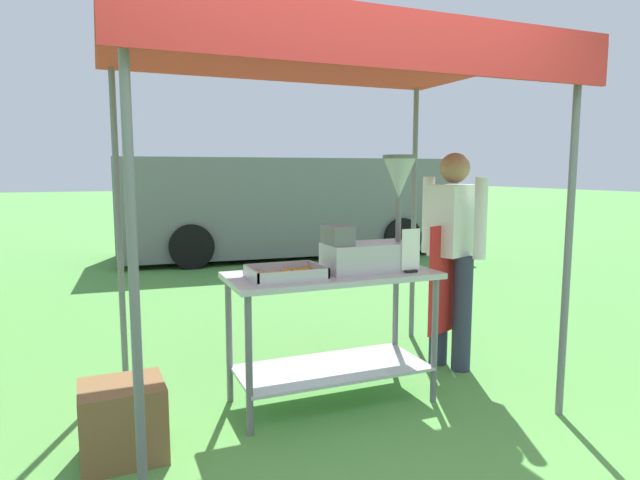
{
  "coord_description": "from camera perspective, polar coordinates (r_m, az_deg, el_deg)",
  "views": [
    {
      "loc": [
        -1.11,
        -2.22,
        1.48
      ],
      "look_at": [
        0.22,
        1.05,
        1.03
      ],
      "focal_mm": 30.36,
      "sensor_mm": 36.0,
      "label": 1
    }
  ],
  "objects": [
    {
      "name": "menu_sign",
      "position": [
        3.44,
        9.53,
        -1.41
      ],
      "size": [
        0.13,
        0.05,
        0.27
      ],
      "color": "black",
      "rests_on": "donut_cart"
    },
    {
      "name": "van_grey",
      "position": [
        9.64,
        -3.34,
        3.7
      ],
      "size": [
        5.83,
        2.38,
        1.69
      ],
      "color": "slate",
      "rests_on": "ground"
    },
    {
      "name": "donut_tray",
      "position": [
        3.23,
        -3.62,
        -3.66
      ],
      "size": [
        0.44,
        0.33,
        0.07
      ],
      "color": "#B7B7BC",
      "rests_on": "donut_cart"
    },
    {
      "name": "donut_fryer",
      "position": [
        3.46,
        5.71,
        0.73
      ],
      "size": [
        0.61,
        0.28,
        0.74
      ],
      "color": "#B7B7BC",
      "rests_on": "donut_cart"
    },
    {
      "name": "vendor",
      "position": [
        4.12,
        13.73,
        -0.95
      ],
      "size": [
        0.46,
        0.52,
        1.61
      ],
      "color": "#2D3347",
      "rests_on": "ground"
    },
    {
      "name": "supply_crate",
      "position": [
        3.11,
        -20.06,
        -17.48
      ],
      "size": [
        0.43,
        0.38,
        0.4
      ],
      "color": "brown",
      "rests_on": "ground"
    },
    {
      "name": "donut_cart",
      "position": [
        3.45,
        1.26,
        -7.32
      ],
      "size": [
        1.32,
        0.59,
        0.84
      ],
      "color": "#B7B7BC",
      "rests_on": "ground"
    },
    {
      "name": "ground_plane",
      "position": [
        8.42,
        -14.28,
        -3.06
      ],
      "size": [
        70.0,
        70.0,
        0.0
      ],
      "primitive_type": "plane",
      "color": "#519342"
    },
    {
      "name": "stall_canopy",
      "position": [
        3.49,
        0.65,
        18.02
      ],
      "size": [
        2.63,
        1.9,
        2.23
      ],
      "color": "slate",
      "rests_on": "ground"
    }
  ]
}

